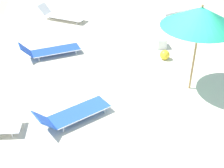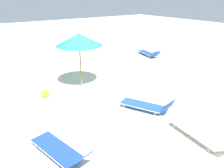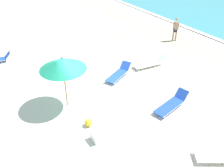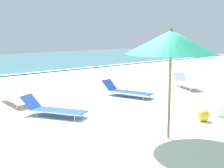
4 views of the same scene
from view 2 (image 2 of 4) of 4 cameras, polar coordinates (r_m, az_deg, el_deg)
The scene contains 8 objects.
ground_plane at distance 9.96m, azimuth -4.97°, elevation -2.73°, with size 60.00×60.00×0.16m.
beach_umbrella at distance 10.07m, azimuth -8.59°, elevation 11.36°, with size 2.11×2.11×2.60m.
sun_lounger_beside_umbrella at distance 6.33m, azimuth -13.31°, elevation -16.58°, with size 1.04×2.17×0.59m.
sun_lounger_near_water_left at distance 7.28m, azimuth 22.70°, elevation -12.19°, with size 0.84×2.21×0.54m.
sun_lounger_near_water_right at distance 8.47m, azimuth 9.16°, elevation -5.48°, with size 1.43×2.07×0.58m.
sun_lounger_mid_beach_solo at distance 16.09m, azimuth 9.56°, elevation 7.97°, with size 1.02×2.29×0.58m.
beach_ball at distance 9.86m, azimuth -17.14°, elevation -2.37°, with size 0.35×0.35×0.35m.
cooler_box at distance 9.78m, azimuth -22.75°, elevation -3.29°, with size 0.50×0.35×0.37m.
Camera 2 is at (4.48, 7.85, 4.13)m, focal length 35.00 mm.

